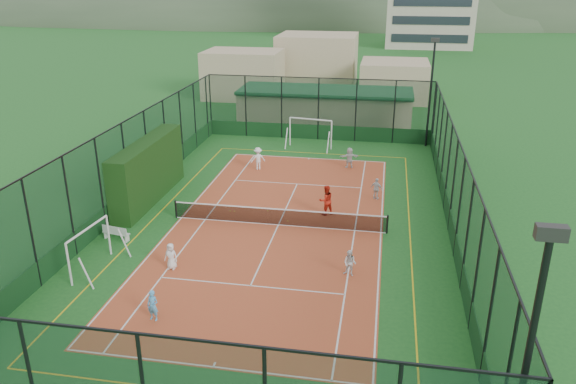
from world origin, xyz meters
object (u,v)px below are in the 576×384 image
(floodlight_ne, at_px, (430,94))
(child_near_right, at_px, (350,263))
(clubhouse, at_px, (325,107))
(futsal_goal_far, at_px, (310,133))
(futsal_goal_near, at_px, (90,249))
(white_bench, at_px, (116,232))
(child_far_right, at_px, (377,189))
(coach, at_px, (326,200))
(child_near_left, at_px, (171,256))
(child_far_left, at_px, (258,158))
(child_far_back, at_px, (349,158))
(child_near_mid, at_px, (153,306))

(floodlight_ne, height_order, child_near_right, floodlight_ne)
(clubhouse, height_order, futsal_goal_far, clubhouse)
(clubhouse, bearing_deg, futsal_goal_near, -104.96)
(white_bench, distance_m, child_far_right, 15.09)
(clubhouse, relative_size, white_bench, 10.41)
(clubhouse, height_order, coach, clubhouse)
(futsal_goal_far, xyz_separation_m, coach, (2.66, -12.82, -0.24))
(futsal_goal_near, xyz_separation_m, futsal_goal_far, (7.23, 20.89, 0.10))
(floodlight_ne, bearing_deg, white_bench, -129.68)
(child_near_left, bearing_deg, child_far_left, 89.28)
(child_far_right, bearing_deg, white_bench, 55.98)
(floodlight_ne, relative_size, child_far_back, 5.70)
(white_bench, bearing_deg, child_far_right, 42.66)
(child_far_left, height_order, coach, coach)
(white_bench, height_order, coach, coach)
(futsal_goal_far, height_order, child_far_right, futsal_goal_far)
(floodlight_ne, bearing_deg, coach, -112.97)
(child_far_back, bearing_deg, child_near_left, 51.46)
(clubhouse, xyz_separation_m, child_far_right, (5.08, -17.31, -0.91))
(white_bench, distance_m, child_near_mid, 7.90)
(floodlight_ne, relative_size, clubhouse, 0.54)
(floodlight_ne, xyz_separation_m, white_bench, (-16.40, -19.77, -3.71))
(futsal_goal_far, distance_m, child_near_right, 19.94)
(futsal_goal_far, bearing_deg, futsal_goal_near, -99.93)
(futsal_goal_near, height_order, child_far_back, futsal_goal_near)
(child_near_mid, distance_m, child_far_back, 20.76)
(floodlight_ne, bearing_deg, child_far_left, -146.43)
(futsal_goal_near, height_order, coach, futsal_goal_near)
(futsal_goal_far, height_order, child_near_mid, futsal_goal_far)
(floodlight_ne, height_order, clubhouse, floodlight_ne)
(child_near_right, bearing_deg, white_bench, -170.39)
(futsal_goal_far, bearing_deg, coach, -69.12)
(futsal_goal_near, xyz_separation_m, child_far_right, (12.62, 10.88, -0.35))
(white_bench, relative_size, child_near_left, 1.16)
(child_near_right, distance_m, coach, 6.85)
(child_near_left, bearing_deg, child_near_right, 8.09)
(clubhouse, distance_m, white_bench, 26.37)
(child_near_right, bearing_deg, child_near_left, -157.35)
(child_far_left, relative_size, child_far_right, 1.19)
(coach, bearing_deg, futsal_goal_near, 6.91)
(futsal_goal_far, xyz_separation_m, child_near_right, (4.48, -19.42, -0.49))
(child_far_left, bearing_deg, clubhouse, -131.80)
(futsal_goal_far, bearing_deg, clubhouse, 96.79)
(clubhouse, height_order, child_far_back, clubhouse)
(white_bench, bearing_deg, floodlight_ne, 61.61)
(futsal_goal_near, height_order, child_near_mid, futsal_goal_near)
(floodlight_ne, xyz_separation_m, child_near_left, (-12.54, -22.13, -3.49))
(clubhouse, relative_size, coach, 8.75)
(futsal_goal_near, distance_m, child_far_back, 19.58)
(clubhouse, relative_size, child_far_back, 10.49)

